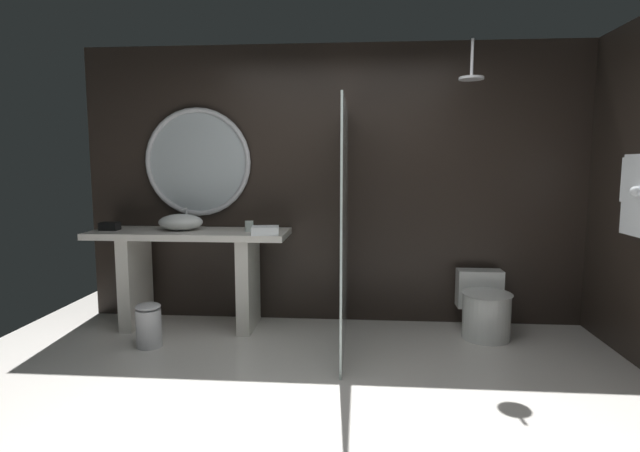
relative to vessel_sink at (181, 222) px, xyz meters
name	(u,v)px	position (x,y,z in m)	size (l,w,h in m)	color
ground_plane	(320,412)	(1.40, -1.55, -0.97)	(5.76, 5.76, 0.00)	silver
back_wall_panel	(336,185)	(1.40, 0.35, 0.33)	(4.80, 0.10, 2.60)	black
vanity_counter	(191,264)	(0.09, -0.02, -0.38)	(1.79, 0.60, 0.90)	silver
vessel_sink	(181,222)	(0.00, 0.00, 0.00)	(0.40, 0.33, 0.20)	white
tumbler_cup	(249,226)	(0.64, -0.02, -0.03)	(0.08, 0.08, 0.10)	silver
tissue_box	(110,226)	(-0.65, -0.05, -0.04)	(0.16, 0.12, 0.07)	black
round_wall_mirror	(198,162)	(0.09, 0.26, 0.54)	(1.02, 0.05, 1.02)	silver
shower_glass_panel	(344,227)	(1.51, -0.39, 0.02)	(0.02, 1.39, 1.98)	silver
rain_shower_head	(471,75)	(2.52, -0.19, 1.24)	(0.20, 0.20, 0.32)	silver
toilet	(484,308)	(2.73, -0.05, -0.72)	(0.43, 0.61, 0.54)	white
waste_bin	(149,325)	(-0.10, -0.56, -0.79)	(0.20, 0.20, 0.37)	silver
folded_hand_towel	(265,230)	(0.82, -0.22, -0.04)	(0.23, 0.19, 0.07)	white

